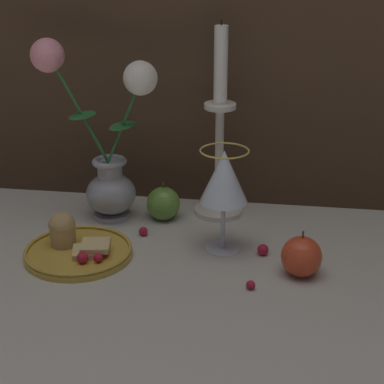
# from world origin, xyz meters

# --- Properties ---
(ground_plane) EXTENTS (2.40, 2.40, 0.00)m
(ground_plane) POSITION_xyz_m (0.00, 0.00, 0.00)
(ground_plane) COLOR #B7B2A3
(ground_plane) RESTS_ON ground
(vase) EXTENTS (0.23, 0.10, 0.35)m
(vase) POSITION_xyz_m (-0.12, 0.12, 0.14)
(vase) COLOR #A3A3A8
(vase) RESTS_ON ground_plane
(plate_with_pastries) EXTENTS (0.19, 0.19, 0.07)m
(plate_with_pastries) POSITION_xyz_m (-0.13, -0.04, 0.02)
(plate_with_pastries) COLOR gold
(plate_with_pastries) RESTS_ON ground_plane
(wine_glass) EXTENTS (0.08, 0.08, 0.19)m
(wine_glass) POSITION_xyz_m (0.12, 0.02, 0.13)
(wine_glass) COLOR silver
(wine_glass) RESTS_ON ground_plane
(candlestick) EXTENTS (0.10, 0.10, 0.38)m
(candlestick) POSITION_xyz_m (0.09, 0.18, 0.15)
(candlestick) COLOR silver
(candlestick) RESTS_ON ground_plane
(apple_beside_vase) EXTENTS (0.07, 0.07, 0.08)m
(apple_beside_vase) POSITION_xyz_m (-0.01, 0.13, 0.03)
(apple_beside_vase) COLOR #669938
(apple_beside_vase) RESTS_ON ground_plane
(apple_near_glass) EXTENTS (0.07, 0.07, 0.08)m
(apple_near_glass) POSITION_xyz_m (0.25, -0.05, 0.03)
(apple_near_glass) COLOR #D14223
(apple_near_glass) RESTS_ON ground_plane
(berry_near_plate) EXTENTS (0.01, 0.01, 0.01)m
(berry_near_plate) POSITION_xyz_m (0.18, -0.11, 0.01)
(berry_near_plate) COLOR #AD192D
(berry_near_plate) RESTS_ON ground_plane
(berry_front_center) EXTENTS (0.02, 0.02, 0.02)m
(berry_front_center) POSITION_xyz_m (0.19, 0.01, 0.01)
(berry_front_center) COLOR #AD192D
(berry_front_center) RESTS_ON ground_plane
(berry_by_glass_stem) EXTENTS (0.02, 0.02, 0.02)m
(berry_by_glass_stem) POSITION_xyz_m (-0.03, 0.06, 0.01)
(berry_by_glass_stem) COLOR #AD192D
(berry_by_glass_stem) RESTS_ON ground_plane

